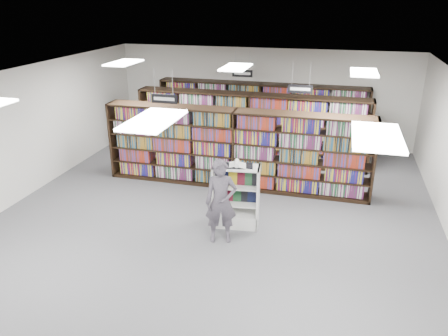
% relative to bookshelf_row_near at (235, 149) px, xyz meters
% --- Properties ---
extents(floor, '(12.00, 12.00, 0.00)m').
position_rel_bookshelf_row_near_xyz_m(floor, '(0.00, -2.00, -1.05)').
color(floor, '#505155').
rests_on(floor, ground).
extents(ceiling, '(10.00, 12.00, 0.10)m').
position_rel_bookshelf_row_near_xyz_m(ceiling, '(0.00, -2.00, 2.15)').
color(ceiling, silver).
rests_on(ceiling, wall_back).
extents(wall_back, '(10.00, 0.10, 3.20)m').
position_rel_bookshelf_row_near_xyz_m(wall_back, '(0.00, 4.00, 0.55)').
color(wall_back, silver).
rests_on(wall_back, ground).
extents(wall_left, '(0.10, 12.00, 3.20)m').
position_rel_bookshelf_row_near_xyz_m(wall_left, '(-5.00, -2.00, 0.55)').
color(wall_left, silver).
rests_on(wall_left, ground).
extents(bookshelf_row_near, '(7.00, 0.60, 2.10)m').
position_rel_bookshelf_row_near_xyz_m(bookshelf_row_near, '(0.00, 0.00, 0.00)').
color(bookshelf_row_near, black).
rests_on(bookshelf_row_near, floor).
extents(bookshelf_row_mid, '(7.00, 0.60, 2.10)m').
position_rel_bookshelf_row_near_xyz_m(bookshelf_row_mid, '(0.00, 2.00, 0.00)').
color(bookshelf_row_mid, black).
rests_on(bookshelf_row_mid, floor).
extents(bookshelf_row_far, '(7.00, 0.60, 2.10)m').
position_rel_bookshelf_row_near_xyz_m(bookshelf_row_far, '(0.00, 3.70, 0.00)').
color(bookshelf_row_far, black).
rests_on(bookshelf_row_far, floor).
extents(aisle_sign_left, '(0.65, 0.02, 0.80)m').
position_rel_bookshelf_row_near_xyz_m(aisle_sign_left, '(-1.50, -1.00, 1.48)').
color(aisle_sign_left, '#B2B2B7').
rests_on(aisle_sign_left, ceiling).
extents(aisle_sign_right, '(0.65, 0.02, 0.80)m').
position_rel_bookshelf_row_near_xyz_m(aisle_sign_right, '(1.50, 1.00, 1.48)').
color(aisle_sign_right, '#B2B2B7').
rests_on(aisle_sign_right, ceiling).
extents(aisle_sign_center, '(0.65, 0.02, 0.80)m').
position_rel_bookshelf_row_near_xyz_m(aisle_sign_center, '(-0.50, 3.00, 1.48)').
color(aisle_sign_center, '#B2B2B7').
rests_on(aisle_sign_center, ceiling).
extents(troffer_front_center, '(0.60, 1.20, 0.04)m').
position_rel_bookshelf_row_near_xyz_m(troffer_front_center, '(0.00, -5.00, 2.11)').
color(troffer_front_center, white).
rests_on(troffer_front_center, ceiling).
extents(troffer_front_right, '(0.60, 1.20, 0.04)m').
position_rel_bookshelf_row_near_xyz_m(troffer_front_right, '(3.00, -5.00, 2.11)').
color(troffer_front_right, white).
rests_on(troffer_front_right, ceiling).
extents(troffer_back_left, '(0.60, 1.20, 0.04)m').
position_rel_bookshelf_row_near_xyz_m(troffer_back_left, '(-3.00, 0.00, 2.11)').
color(troffer_back_left, white).
rests_on(troffer_back_left, ceiling).
extents(troffer_back_center, '(0.60, 1.20, 0.04)m').
position_rel_bookshelf_row_near_xyz_m(troffer_back_center, '(0.00, 0.00, 2.11)').
color(troffer_back_center, white).
rests_on(troffer_back_center, ceiling).
extents(troffer_back_right, '(0.60, 1.20, 0.04)m').
position_rel_bookshelf_row_near_xyz_m(troffer_back_right, '(3.00, 0.00, 2.11)').
color(troffer_back_right, white).
rests_on(troffer_back_right, ceiling).
extents(endcap_display, '(1.05, 0.61, 1.41)m').
position_rel_bookshelf_row_near_xyz_m(endcap_display, '(0.52, -2.05, -0.57)').
color(endcap_display, white).
rests_on(endcap_display, floor).
extents(open_book, '(0.70, 0.50, 0.13)m').
position_rel_bookshelf_row_near_xyz_m(open_book, '(0.54, -2.05, 0.39)').
color(open_book, black).
rests_on(open_book, endcap_display).
extents(shopper, '(0.75, 0.60, 1.78)m').
position_rel_bookshelf_row_near_xyz_m(shopper, '(0.38, -2.80, -0.16)').
color(shopper, '#554E59').
rests_on(shopper, floor).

